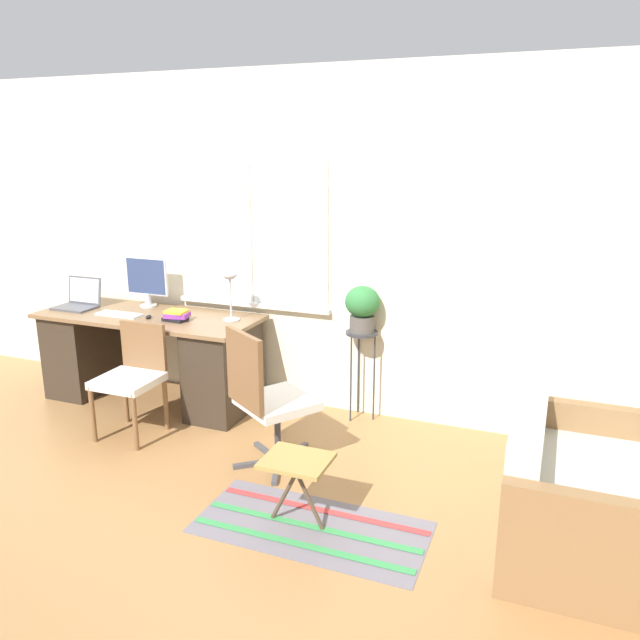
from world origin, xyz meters
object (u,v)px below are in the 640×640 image
Objects in this scene: keyboard at (119,315)px; potted_plant at (362,306)px; book_stack at (176,316)px; desk_chair_wooden at (132,375)px; couch_loveseat at (572,498)px; monitor at (147,280)px; mouse at (149,317)px; folding_stool at (297,466)px; office_chair_swivel at (266,397)px; plant_stand at (362,344)px; desk_lamp at (230,283)px; laptop at (78,301)px.

keyboard is 2.02m from potted_plant.
potted_plant is at bearing 15.12° from book_stack.
book_stack is at bearing 81.17° from desk_chair_wooden.
book_stack is 0.18× the size of couch_loveseat.
book_stack is (0.53, 0.04, 0.03)m from keyboard.
monitor is 6.93× the size of mouse.
folding_stool is at bearing -22.70° from desk_chair_wooden.
office_chair_swivel is at bearing -108.85° from potted_plant.
book_stack reaches higher than keyboard.
plant_stand is 1.57m from folding_stool.
desk_lamp is at bearing -168.11° from plant_stand.
office_chair_swivel reaches higher than desk_chair_wooden.
folding_stool is at bearing 104.70° from couch_loveseat.
folding_stool is at bearing -35.65° from monitor.
keyboard is 0.53m from book_stack.
laptop is 0.52m from keyboard.
office_chair_swivel is (1.34, -0.57, -0.28)m from mouse.
desk_lamp is at bearing 69.88° from couch_loveseat.
desk_chair_wooden is 1.15× the size of plant_stand.
mouse reaches higher than folding_stool.
couch_loveseat is at bearing -20.12° from desk_lamp.
monitor is 0.52× the size of desk_chair_wooden.
book_stack is 0.50× the size of folding_stool.
desk_chair_wooden is 1.17m from office_chair_swivel.
potted_plant is at bearing 7.62° from laptop.
office_chair_swivel is at bearing -28.96° from book_stack.
keyboard is at bearing -175.73° from book_stack.
desk_chair_wooden is at bearing -45.13° from keyboard.
laptop is 1.17m from desk_chair_wooden.
mouse is 2.16m from folding_stool.
desk_lamp reaches higher than laptop.
potted_plant is at bearing 11.89° from desk_lamp.
monitor is 1.04× the size of desk_lamp.
potted_plant is (1.03, 0.22, -0.14)m from desk_lamp.
laptop is at bearing -172.38° from plant_stand.
desk_lamp is 0.57× the size of plant_stand.
keyboard is at bearing -95.37° from monitor.
laptop reaches higher than couch_loveseat.
keyboard is 3.65m from couch_loveseat.
monitor is 0.91m from desk_lamp.
couch_loveseat is (3.50, -1.09, -0.72)m from monitor.
plant_stand is (1.96, 0.43, -0.15)m from keyboard.
monitor is at bearing 117.15° from desk_chair_wooden.
couch_loveseat is 2.83× the size of folding_stool.
mouse is 0.29× the size of book_stack.
mouse is 0.06× the size of office_chair_swivel.
desk_lamp is 1.18m from office_chair_swivel.
couch_loveseat is at bearing -11.72° from laptop.
desk_chair_wooden reaches higher than couch_loveseat.
plant_stand is at bearing 14.14° from mouse.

